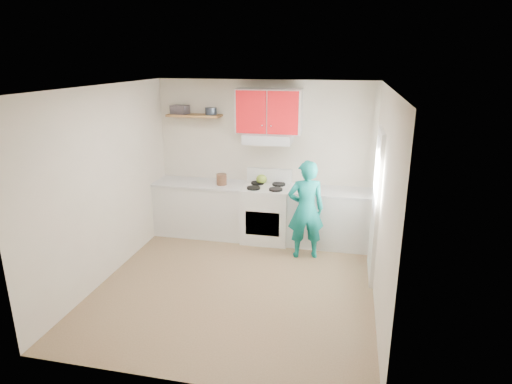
% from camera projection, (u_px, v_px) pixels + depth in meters
% --- Properties ---
extents(floor, '(3.80, 3.80, 0.00)m').
position_uv_depth(floor, '(237.00, 284.00, 5.86)').
color(floor, brown).
rests_on(floor, ground).
extents(ceiling, '(3.60, 3.80, 0.04)m').
position_uv_depth(ceiling, '(234.00, 87.00, 5.08)').
color(ceiling, white).
rests_on(ceiling, floor).
extents(back_wall, '(3.60, 0.04, 2.60)m').
position_uv_depth(back_wall, '(264.00, 159.00, 7.24)').
color(back_wall, beige).
rests_on(back_wall, floor).
extents(front_wall, '(3.60, 0.04, 2.60)m').
position_uv_depth(front_wall, '(178.00, 257.00, 3.70)').
color(front_wall, beige).
rests_on(front_wall, floor).
extents(left_wall, '(0.04, 3.80, 2.60)m').
position_uv_depth(left_wall, '(106.00, 184.00, 5.83)').
color(left_wall, beige).
rests_on(left_wall, floor).
extents(right_wall, '(0.04, 3.80, 2.60)m').
position_uv_depth(right_wall, '(383.00, 202.00, 5.10)').
color(right_wall, beige).
rests_on(right_wall, floor).
extents(door, '(0.05, 0.85, 2.05)m').
position_uv_depth(door, '(376.00, 205.00, 5.84)').
color(door, white).
rests_on(door, floor).
extents(door_glass, '(0.01, 0.55, 0.95)m').
position_uv_depth(door_glass, '(376.00, 175.00, 5.72)').
color(door_glass, white).
rests_on(door_glass, door).
extents(counter_left, '(1.52, 0.60, 0.90)m').
position_uv_depth(counter_left, '(201.00, 209.00, 7.43)').
color(counter_left, silver).
rests_on(counter_left, floor).
extents(counter_right, '(1.32, 0.60, 0.90)m').
position_uv_depth(counter_right, '(330.00, 218.00, 6.98)').
color(counter_right, silver).
rests_on(counter_right, floor).
extents(stove, '(0.76, 0.65, 0.92)m').
position_uv_depth(stove, '(266.00, 214.00, 7.17)').
color(stove, white).
rests_on(stove, floor).
extents(range_hood, '(0.76, 0.44, 0.15)m').
position_uv_depth(range_hood, '(268.00, 139.00, 6.90)').
color(range_hood, silver).
rests_on(range_hood, back_wall).
extents(upper_cabinets, '(1.02, 0.33, 0.70)m').
position_uv_depth(upper_cabinets, '(269.00, 111.00, 6.82)').
color(upper_cabinets, red).
rests_on(upper_cabinets, back_wall).
extents(shelf, '(0.90, 0.30, 0.04)m').
position_uv_depth(shelf, '(194.00, 115.00, 7.12)').
color(shelf, brown).
rests_on(shelf, back_wall).
extents(books, '(0.30, 0.24, 0.14)m').
position_uv_depth(books, '(180.00, 110.00, 7.15)').
color(books, '#3D363B').
rests_on(books, shelf).
extents(tin, '(0.20, 0.20, 0.11)m').
position_uv_depth(tin, '(211.00, 111.00, 7.06)').
color(tin, '#333D4C').
rests_on(tin, shelf).
extents(kettle, '(0.18, 0.18, 0.15)m').
position_uv_depth(kettle, '(261.00, 179.00, 7.20)').
color(kettle, olive).
rests_on(kettle, stove).
extents(crock, '(0.20, 0.20, 0.20)m').
position_uv_depth(crock, '(222.00, 180.00, 7.13)').
color(crock, brown).
rests_on(crock, counter_left).
extents(cutting_board, '(0.30, 0.23, 0.02)m').
position_uv_depth(cutting_board, '(311.00, 191.00, 6.87)').
color(cutting_board, olive).
rests_on(cutting_board, counter_right).
extents(silicone_mat, '(0.27, 0.23, 0.01)m').
position_uv_depth(silicone_mat, '(354.00, 194.00, 6.71)').
color(silicone_mat, red).
rests_on(silicone_mat, counter_right).
extents(person, '(0.63, 0.49, 1.52)m').
position_uv_depth(person, '(306.00, 210.00, 6.46)').
color(person, '#0C7069').
rests_on(person, floor).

